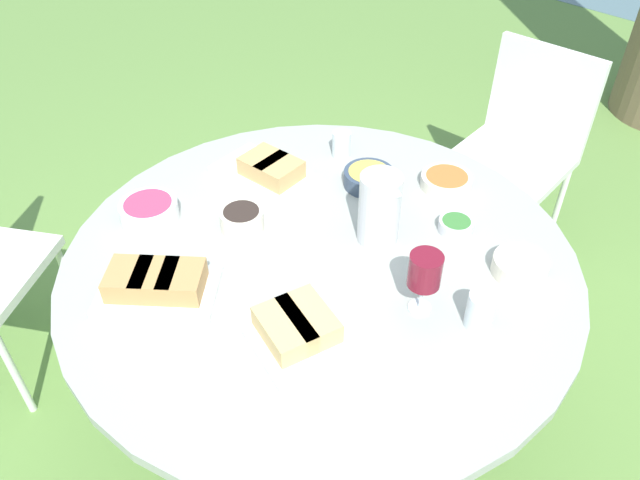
{
  "coord_description": "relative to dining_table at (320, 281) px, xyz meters",
  "views": [
    {
      "loc": [
        0.89,
        -0.92,
        1.9
      ],
      "look_at": [
        0.0,
        0.0,
        0.8
      ],
      "focal_mm": 35.0,
      "sensor_mm": 36.0,
      "label": 1
    }
  ],
  "objects": [
    {
      "name": "ground_plane",
      "position": [
        0.0,
        0.0,
        -0.64
      ],
      "size": [
        40.0,
        40.0,
        0.0
      ],
      "primitive_type": "plane",
      "color": "#668E42"
    },
    {
      "name": "dining_table",
      "position": [
        0.0,
        0.0,
        0.0
      ],
      "size": [
        1.43,
        1.43,
        0.74
      ],
      "color": "#4C4C51",
      "rests_on": "ground_plane"
    },
    {
      "name": "chair_near_right",
      "position": [
        -0.06,
        1.27,
        -0.12
      ],
      "size": [
        0.46,
        0.44,
        0.89
      ],
      "color": "silver",
      "rests_on": "ground_plane"
    },
    {
      "name": "water_pitcher",
      "position": [
        0.06,
        0.17,
        0.2
      ],
      "size": [
        0.13,
        0.12,
        0.21
      ],
      "color": "silver",
      "rests_on": "dining_table"
    },
    {
      "name": "wine_glass",
      "position": [
        0.32,
        0.03,
        0.22
      ],
      "size": [
        0.08,
        0.08,
        0.18
      ],
      "color": "silver",
      "rests_on": "dining_table"
    },
    {
      "name": "platter_bread_main",
      "position": [
        0.17,
        -0.24,
        0.13
      ],
      "size": [
        0.32,
        0.34,
        0.08
      ],
      "color": "white",
      "rests_on": "dining_table"
    },
    {
      "name": "platter_charcuterie",
      "position": [
        -0.2,
        -0.4,
        0.13
      ],
      "size": [
        0.35,
        0.34,
        0.08
      ],
      "color": "white",
      "rests_on": "dining_table"
    },
    {
      "name": "platter_sandwich_side",
      "position": [
        -0.38,
        0.15,
        0.13
      ],
      "size": [
        0.33,
        0.22,
        0.08
      ],
      "color": "white",
      "rests_on": "dining_table"
    },
    {
      "name": "bowl_fries",
      "position": [
        -0.13,
        0.35,
        0.12
      ],
      "size": [
        0.16,
        0.16,
        0.05
      ],
      "color": "#334256",
      "rests_on": "dining_table"
    },
    {
      "name": "bowl_salad",
      "position": [
        0.2,
        0.35,
        0.11
      ],
      "size": [
        0.1,
        0.1,
        0.04
      ],
      "color": "silver",
      "rests_on": "dining_table"
    },
    {
      "name": "bowl_olives",
      "position": [
        -0.25,
        -0.07,
        0.13
      ],
      "size": [
        0.13,
        0.13,
        0.06
      ],
      "color": "beige",
      "rests_on": "dining_table"
    },
    {
      "name": "bowl_dip_red",
      "position": [
        -0.47,
        -0.23,
        0.13
      ],
      "size": [
        0.17,
        0.17,
        0.06
      ],
      "color": "white",
      "rests_on": "dining_table"
    },
    {
      "name": "bowl_dip_cream",
      "position": [
        0.43,
        0.32,
        0.12
      ],
      "size": [
        0.15,
        0.15,
        0.05
      ],
      "color": "beige",
      "rests_on": "dining_table"
    },
    {
      "name": "bowl_roasted_veg",
      "position": [
        0.06,
        0.51,
        0.12
      ],
      "size": [
        0.16,
        0.16,
        0.04
      ],
      "color": "beige",
      "rests_on": "dining_table"
    },
    {
      "name": "cup_water_near",
      "position": [
        -0.3,
        0.42,
        0.14
      ],
      "size": [
        0.06,
        0.06,
        0.09
      ],
      "color": "silver",
      "rests_on": "dining_table"
    },
    {
      "name": "cup_water_far",
      "position": [
        0.45,
        0.09,
        0.14
      ],
      "size": [
        0.07,
        0.07,
        0.1
      ],
      "color": "silver",
      "rests_on": "dining_table"
    }
  ]
}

